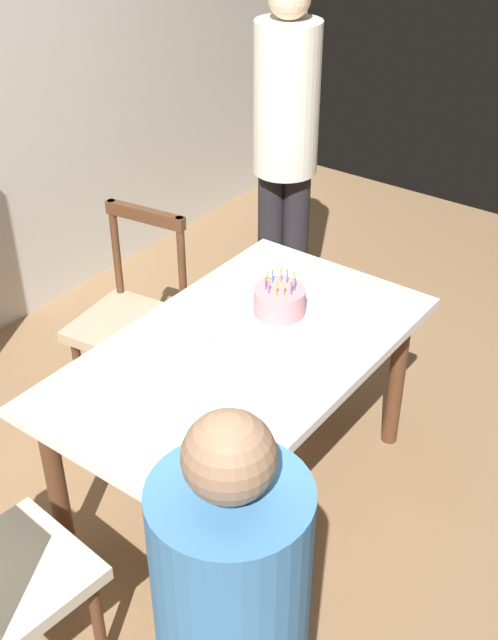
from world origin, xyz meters
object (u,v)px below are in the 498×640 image
object	(u,v)px
dining_table	(241,369)
chair_spindle_back	(131,322)
person_guest	(286,140)
birthday_cake	(280,303)
plate_near_celebrant	(213,429)
plate_far_side	(187,338)

from	to	relation	value
dining_table	chair_spindle_back	xyz separation A→B (m)	(0.19, 0.77, -0.19)
person_guest	chair_spindle_back	bearing A→B (deg)	172.81
birthday_cake	person_guest	size ratio (longest dim) A/B	0.16
birthday_cake	chair_spindle_back	xyz separation A→B (m)	(-0.09, 0.75, -0.34)
birthday_cake	plate_near_celebrant	bearing A→B (deg)	-162.58
dining_table	chair_spindle_back	bearing A→B (deg)	76.33
birthday_cake	plate_far_side	size ratio (longest dim) A/B	1.27
birthday_cake	plate_near_celebrant	size ratio (longest dim) A/B	1.27
plate_near_celebrant	plate_far_side	distance (m)	0.53
plate_near_celebrant	plate_far_side	xyz separation A→B (m)	(0.34, 0.40, 0.00)
dining_table	chair_spindle_back	world-z (taller)	chair_spindle_back
plate_far_side	person_guest	size ratio (longest dim) A/B	0.12
birthday_cake	person_guest	world-z (taller)	person_guest
plate_far_side	birthday_cake	bearing A→B (deg)	-27.24
dining_table	chair_spindle_back	distance (m)	0.81
dining_table	birthday_cake	world-z (taller)	birthday_cake
birthday_cake	plate_near_celebrant	xyz separation A→B (m)	(-0.69, -0.22, -0.05)
dining_table	birthday_cake	bearing A→B (deg)	3.78
birthday_cake	plate_near_celebrant	world-z (taller)	birthday_cake
birthday_cake	person_guest	distance (m)	1.15
dining_table	plate_near_celebrant	distance (m)	0.47
plate_near_celebrant	chair_spindle_back	distance (m)	1.18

